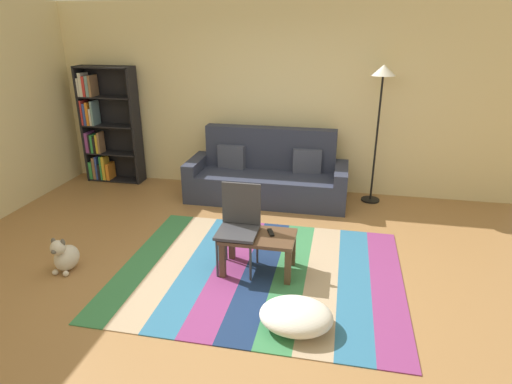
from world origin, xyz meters
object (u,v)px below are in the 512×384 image
dog (65,256)px  tv_remote (271,232)px  standing_lamp (382,89)px  couch (267,176)px  coffee_table (258,242)px  bookshelf (104,128)px  folding_chair (239,220)px  pouf (296,316)px

dog → tv_remote: size_ratio=2.65×
dog → standing_lamp: standing_lamp is taller
couch → coffee_table: bearing=-82.4°
bookshelf → coffee_table: (2.93, -2.28, -0.53)m
coffee_table → folding_chair: (-0.21, 0.05, 0.20)m
coffee_table → tv_remote: (0.11, 0.06, 0.09)m
bookshelf → coffee_table: 3.74m
bookshelf → coffee_table: bookshelf is taller
bookshelf → tv_remote: 3.79m
couch → tv_remote: (0.38, -1.93, 0.09)m
bookshelf → tv_remote: size_ratio=12.00×
couch → coffee_table: size_ratio=3.07×
couch → standing_lamp: bearing=7.8°
bookshelf → standing_lamp: 4.20m
bookshelf → pouf: size_ratio=2.91×
coffee_table → pouf: 0.98m
coffee_table → standing_lamp: 2.80m
dog → standing_lamp: bearing=39.1°
coffee_table → folding_chair: 0.29m
tv_remote → folding_chair: 0.34m
coffee_table → pouf: bearing=-59.5°
pouf → standing_lamp: bearing=76.4°
bookshelf → standing_lamp: (4.14, -0.08, 0.73)m
standing_lamp → tv_remote: 2.67m
standing_lamp → tv_remote: standing_lamp is taller
coffee_table → folding_chair: folding_chair is taller
couch → dog: (-1.69, -2.37, -0.18)m
couch → tv_remote: couch is taller
bookshelf → coffee_table: size_ratio=2.44×
couch → bookshelf: bookshelf is taller
coffee_table → dog: coffee_table is taller
couch → bookshelf: size_ratio=1.26×
standing_lamp → folding_chair: (-1.42, -2.14, -1.05)m
bookshelf → coffee_table: bearing=-37.9°
coffee_table → tv_remote: size_ratio=4.91×
dog → standing_lamp: (3.17, 2.58, 1.42)m
tv_remote → standing_lamp: bearing=41.1°
folding_chair → couch: bearing=151.0°
bookshelf → tv_remote: bearing=-36.1°
coffee_table → standing_lamp: standing_lamp is taller
tv_remote → bookshelf: bearing=122.2°
couch → folding_chair: 1.95m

